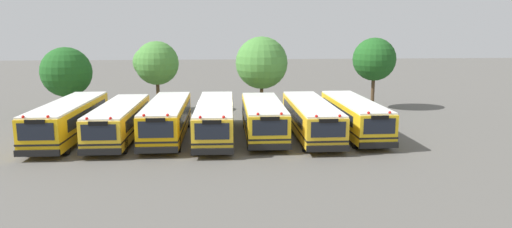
{
  "coord_description": "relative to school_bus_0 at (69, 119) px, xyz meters",
  "views": [
    {
      "loc": [
        0.26,
        -30.94,
        7.44
      ],
      "look_at": [
        2.77,
        0.0,
        1.6
      ],
      "focal_mm": 32.16,
      "sensor_mm": 36.0,
      "label": 1
    }
  ],
  "objects": [
    {
      "name": "school_bus_6",
      "position": [
        19.6,
        -0.06,
        -0.05
      ],
      "size": [
        2.46,
        10.51,
        2.56
      ],
      "rotation": [
        0.0,
        0.0,
        3.14
      ],
      "color": "yellow",
      "rests_on": "ground_plane"
    },
    {
      "name": "school_bus_4",
      "position": [
        13.13,
        -0.3,
        -0.05
      ],
      "size": [
        2.71,
        9.78,
        2.57
      ],
      "rotation": [
        0.0,
        0.0,
        3.13
      ],
      "color": "yellow",
      "rests_on": "ground_plane"
    },
    {
      "name": "tree_1",
      "position": [
        4.47,
        10.07,
        2.99
      ],
      "size": [
        4.01,
        3.87,
        6.32
      ],
      "color": "#4C3823",
      "rests_on": "ground_plane"
    },
    {
      "name": "school_bus_1",
      "position": [
        3.4,
        -0.31,
        -0.08
      ],
      "size": [
        2.6,
        10.38,
        2.51
      ],
      "rotation": [
        0.0,
        0.0,
        3.13
      ],
      "color": "yellow",
      "rests_on": "ground_plane"
    },
    {
      "name": "tree_0",
      "position": [
        -2.98,
        9.77,
        2.27
      ],
      "size": [
        4.33,
        4.33,
        5.84
      ],
      "color": "#4C3823",
      "rests_on": "ground_plane"
    },
    {
      "name": "tree_3",
      "position": [
        24.44,
        10.16,
        3.14
      ],
      "size": [
        3.94,
        3.94,
        6.59
      ],
      "color": "#4C3823",
      "rests_on": "ground_plane"
    },
    {
      "name": "school_bus_2",
      "position": [
        6.55,
        -0.12,
        -0.02
      ],
      "size": [
        2.64,
        10.48,
        2.62
      ],
      "rotation": [
        0.0,
        0.0,
        3.13
      ],
      "color": "#EAA80C",
      "rests_on": "ground_plane"
    },
    {
      "name": "school_bus_5",
      "position": [
        16.47,
        -0.21,
        -0.07
      ],
      "size": [
        2.68,
        11.27,
        2.51
      ],
      "rotation": [
        0.0,
        0.0,
        3.13
      ],
      "color": "yellow",
      "rests_on": "ground_plane"
    },
    {
      "name": "ground_plane",
      "position": [
        9.87,
        -0.22,
        -1.4
      ],
      "size": [
        160.0,
        160.0,
        0.0
      ],
      "primitive_type": "plane",
      "color": "#595651"
    },
    {
      "name": "school_bus_3",
      "position": [
        9.83,
        -0.25,
        -0.05
      ],
      "size": [
        2.73,
        11.39,
        2.57
      ],
      "rotation": [
        0.0,
        0.0,
        3.12
      ],
      "color": "yellow",
      "rests_on": "ground_plane"
    },
    {
      "name": "tree_2",
      "position": [
        13.92,
        8.83,
        3.08
      ],
      "size": [
        4.56,
        4.56,
        6.73
      ],
      "color": "#4C3823",
      "rests_on": "ground_plane"
    },
    {
      "name": "school_bus_0",
      "position": [
        0.0,
        0.0,
        0.0
      ],
      "size": [
        2.72,
        11.03,
        2.66
      ],
      "rotation": [
        0.0,
        0.0,
        3.12
      ],
      "color": "yellow",
      "rests_on": "ground_plane"
    }
  ]
}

